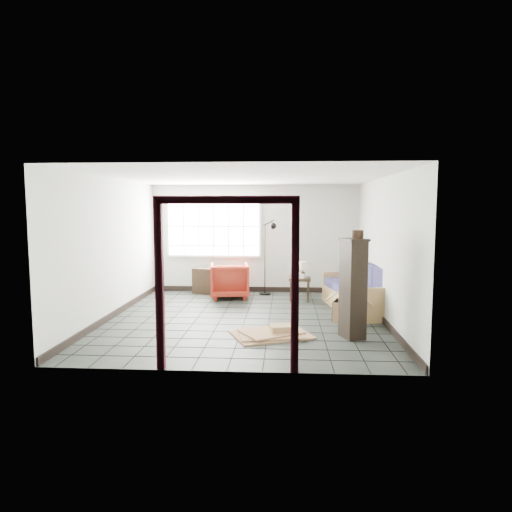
# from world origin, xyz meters

# --- Properties ---
(ground) EXTENTS (5.50, 5.50, 0.00)m
(ground) POSITION_xyz_m (0.00, 0.00, 0.00)
(ground) COLOR black
(ground) RESTS_ON ground
(room_shell) EXTENTS (5.02, 5.52, 2.61)m
(room_shell) POSITION_xyz_m (0.00, 0.03, 1.68)
(room_shell) COLOR #B7BCB4
(room_shell) RESTS_ON ground
(window_panel) EXTENTS (2.32, 0.08, 1.52)m
(window_panel) POSITION_xyz_m (-1.00, 2.70, 1.60)
(window_panel) COLOR silver
(window_panel) RESTS_ON ground
(doorway_trim) EXTENTS (1.80, 0.08, 2.20)m
(doorway_trim) POSITION_xyz_m (0.00, -2.70, 1.38)
(doorway_trim) COLOR #330B14
(doorway_trim) RESTS_ON ground
(futon_sofa) EXTENTS (1.17, 2.23, 0.94)m
(futon_sofa) POSITION_xyz_m (2.22, 0.83, 0.34)
(futon_sofa) COLOR #9C7F46
(futon_sofa) RESTS_ON ground
(armchair) EXTENTS (0.95, 0.91, 0.87)m
(armchair) POSITION_xyz_m (-0.53, 1.93, 0.44)
(armchair) COLOR maroon
(armchair) RESTS_ON ground
(side_table) EXTENTS (0.49, 0.49, 0.52)m
(side_table) POSITION_xyz_m (1.06, 1.71, 0.43)
(side_table) COLOR black
(side_table) RESTS_ON ground
(table_lamp) EXTENTS (0.27, 0.27, 0.36)m
(table_lamp) POSITION_xyz_m (1.13, 1.66, 0.77)
(table_lamp) COLOR black
(table_lamp) RESTS_ON side_table
(projector) EXTENTS (0.32, 0.28, 0.10)m
(projector) POSITION_xyz_m (1.04, 1.70, 0.57)
(projector) COLOR silver
(projector) RESTS_ON side_table
(floor_lamp) EXTENTS (0.47, 0.47, 1.78)m
(floor_lamp) POSITION_xyz_m (0.35, 2.31, 0.95)
(floor_lamp) COLOR black
(floor_lamp) RESTS_ON ground
(console_shelf) EXTENTS (0.84, 0.49, 0.61)m
(console_shelf) POSITION_xyz_m (-1.07, 2.40, 0.31)
(console_shelf) COLOR black
(console_shelf) RESTS_ON ground
(tall_shelf) EXTENTS (0.46, 0.52, 1.58)m
(tall_shelf) POSITION_xyz_m (1.80, -1.13, 0.80)
(tall_shelf) COLOR black
(tall_shelf) RESTS_ON ground
(pot) EXTENTS (0.19, 0.19, 0.13)m
(pot) POSITION_xyz_m (1.85, -1.16, 1.64)
(pot) COLOR black
(pot) RESTS_ON tall_shelf
(open_box) EXTENTS (0.96, 0.66, 0.49)m
(open_box) POSITION_xyz_m (1.90, -0.02, 0.18)
(open_box) COLOR brown
(open_box) RESTS_ON ground
(cardboard_pile) EXTENTS (1.44, 1.25, 0.18)m
(cardboard_pile) POSITION_xyz_m (0.54, -1.11, 0.05)
(cardboard_pile) COLOR brown
(cardboard_pile) RESTS_ON ground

